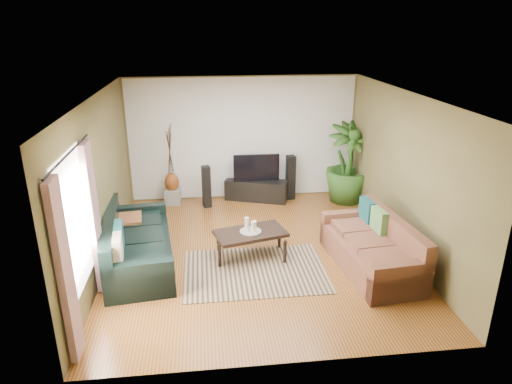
{
  "coord_description": "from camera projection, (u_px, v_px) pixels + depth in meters",
  "views": [
    {
      "loc": [
        -0.84,
        -6.98,
        3.76
      ],
      "look_at": [
        0.0,
        0.2,
        1.05
      ],
      "focal_mm": 32.0,
      "sensor_mm": 36.0,
      "label": 1
    }
  ],
  "objects": [
    {
      "name": "window_pane",
      "position": [
        74.0,
        224.0,
        5.65
      ],
      "size": [
        0.0,
        1.8,
        1.8
      ],
      "primitive_type": "plane",
      "rotation": [
        1.57,
        0.0,
        1.57
      ],
      "color": "white",
      "rests_on": "ground"
    },
    {
      "name": "curtain_far",
      "position": [
        94.0,
        218.0,
        6.44
      ],
      "size": [
        0.08,
        0.35,
        2.2
      ],
      "primitive_type": "cube",
      "color": "gray",
      "rests_on": "ground"
    },
    {
      "name": "sofa_right",
      "position": [
        371.0,
        244.0,
        7.28
      ],
      "size": [
        1.14,
        2.17,
        0.85
      ],
      "primitive_type": "cube",
      "rotation": [
        0.0,
        0.0,
        -1.47
      ],
      "color": "brown",
      "rests_on": "floor"
    },
    {
      "name": "television",
      "position": [
        256.0,
        168.0,
        9.99
      ],
      "size": [
        1.01,
        0.05,
        0.59
      ],
      "primitive_type": "cube",
      "color": "black",
      "rests_on": "tv_stand"
    },
    {
      "name": "side_table",
      "position": [
        127.0,
        232.0,
        8.02
      ],
      "size": [
        0.59,
        0.59,
        0.56
      ],
      "primitive_type": "cube",
      "rotation": [
        0.0,
        0.0,
        0.12
      ],
      "color": "#9A6032",
      "rests_on": "floor"
    },
    {
      "name": "potted_plant",
      "position": [
        348.0,
        163.0,
        9.89
      ],
      "size": [
        1.13,
        1.13,
        1.75
      ],
      "primitive_type": "imported",
      "rotation": [
        0.0,
        0.0,
        0.17
      ],
      "color": "#28531B",
      "rests_on": "floor"
    },
    {
      "name": "wall_front",
      "position": [
        288.0,
        262.0,
        4.87
      ],
      "size": [
        5.0,
        0.0,
        5.0
      ],
      "primitive_type": "plane",
      "rotation": [
        -1.57,
        0.0,
        0.0
      ],
      "color": "olive",
      "rests_on": "ground"
    },
    {
      "name": "speaker_right",
      "position": [
        291.0,
        177.0,
        10.16
      ],
      "size": [
        0.2,
        0.22,
        1.0
      ],
      "primitive_type": "cube",
      "rotation": [
        0.0,
        0.0,
        0.14
      ],
      "color": "black",
      "rests_on": "floor"
    },
    {
      "name": "wall_left",
      "position": [
        99.0,
        185.0,
        7.15
      ],
      "size": [
        0.0,
        5.5,
        5.5
      ],
      "primitive_type": "plane",
      "rotation": [
        1.57,
        0.0,
        1.57
      ],
      "color": "olive",
      "rests_on": "ground"
    },
    {
      "name": "coffee_table",
      "position": [
        251.0,
        244.0,
        7.68
      ],
      "size": [
        1.28,
        0.91,
        0.47
      ],
      "primitive_type": "cube",
      "rotation": [
        0.0,
        0.0,
        0.26
      ],
      "color": "black",
      "rests_on": "floor"
    },
    {
      "name": "tv_stand",
      "position": [
        256.0,
        190.0,
        10.17
      ],
      "size": [
        1.43,
        0.84,
        0.46
      ],
      "primitive_type": "cube",
      "rotation": [
        0.0,
        0.0,
        -0.34
      ],
      "color": "black",
      "rests_on": "floor"
    },
    {
      "name": "backwall_panel",
      "position": [
        243.0,
        139.0,
        9.97
      ],
      "size": [
        4.9,
        0.0,
        4.9
      ],
      "primitive_type": "plane",
      "rotation": [
        1.57,
        0.0,
        0.0
      ],
      "color": "white",
      "rests_on": "ground"
    },
    {
      "name": "speaker_left",
      "position": [
        206.0,
        187.0,
        9.72
      ],
      "size": [
        0.2,
        0.21,
        0.91
      ],
      "primitive_type": "cube",
      "rotation": [
        0.0,
        0.0,
        0.22
      ],
      "color": "black",
      "rests_on": "floor"
    },
    {
      "name": "candle_short",
      "position": [
        254.0,
        225.0,
        7.63
      ],
      "size": [
        0.07,
        0.07,
        0.15
      ],
      "primitive_type": "cylinder",
      "color": "#E9E4C5",
      "rests_on": "candle_tray"
    },
    {
      "name": "area_rug",
      "position": [
        255.0,
        271.0,
        7.31
      ],
      "size": [
        2.26,
        1.61,
        0.01
      ],
      "primitive_type": "cube",
      "rotation": [
        0.0,
        0.0,
        0.0
      ],
      "color": "tan",
      "rests_on": "floor"
    },
    {
      "name": "curtain_near",
      "position": [
        65.0,
        273.0,
        5.04
      ],
      "size": [
        0.08,
        0.35,
        2.2
      ],
      "primitive_type": "cube",
      "color": "gray",
      "rests_on": "ground"
    },
    {
      "name": "candle_tall",
      "position": [
        247.0,
        224.0,
        7.57
      ],
      "size": [
        0.07,
        0.07,
        0.23
      ],
      "primitive_type": "cylinder",
      "color": "beige",
      "rests_on": "candle_tray"
    },
    {
      "name": "wall_right",
      "position": [
        404.0,
        173.0,
        7.7
      ],
      "size": [
        0.0,
        5.5,
        5.5
      ],
      "primitive_type": "plane",
      "rotation": [
        1.57,
        0.0,
        -1.57
      ],
      "color": "olive",
      "rests_on": "ground"
    },
    {
      "name": "plant_pot",
      "position": [
        346.0,
        195.0,
        10.16
      ],
      "size": [
        0.32,
        0.32,
        0.25
      ],
      "primitive_type": "cylinder",
      "color": "black",
      "rests_on": "floor"
    },
    {
      "name": "pedestal",
      "position": [
        173.0,
        196.0,
        9.98
      ],
      "size": [
        0.35,
        0.35,
        0.34
      ],
      "primitive_type": "cube",
      "rotation": [
        0.0,
        0.0,
        -0.04
      ],
      "color": "gray",
      "rests_on": "floor"
    },
    {
      "name": "sofa_left",
      "position": [
        138.0,
        240.0,
        7.42
      ],
      "size": [
        1.28,
        2.45,
        0.85
      ],
      "primitive_type": "cube",
      "rotation": [
        0.0,
        0.0,
        1.69
      ],
      "color": "black",
      "rests_on": "floor"
    },
    {
      "name": "wall_back",
      "position": [
        242.0,
        139.0,
        9.98
      ],
      "size": [
        5.0,
        0.0,
        5.0
      ],
      "primitive_type": "plane",
      "rotation": [
        1.57,
        0.0,
        0.0
      ],
      "color": "olive",
      "rests_on": "ground"
    },
    {
      "name": "ceiling",
      "position": [
        258.0,
        95.0,
        6.95
      ],
      "size": [
        5.5,
        5.5,
        0.0
      ],
      "primitive_type": "plane",
      "rotation": [
        3.14,
        0.0,
        0.0
      ],
      "color": "white",
      "rests_on": "ground"
    },
    {
      "name": "curtain_rod",
      "position": [
        68.0,
        154.0,
        5.34
      ],
      "size": [
        0.03,
        1.9,
        0.03
      ],
      "primitive_type": "cylinder",
      "rotation": [
        1.57,
        0.0,
        0.0
      ],
      "color": "black",
      "rests_on": "ground"
    },
    {
      "name": "candle_tray",
      "position": [
        251.0,
        231.0,
        7.59
      ],
      "size": [
        0.36,
        0.36,
        0.02
      ],
      "primitive_type": "cylinder",
      "color": "gray",
      "rests_on": "coffee_table"
    },
    {
      "name": "candle_mid",
      "position": [
        253.0,
        227.0,
        7.53
      ],
      "size": [
        0.07,
        0.07,
        0.18
      ],
      "primitive_type": "cylinder",
      "color": "beige",
      "rests_on": "candle_tray"
    },
    {
      "name": "vase",
      "position": [
        172.0,
        182.0,
        9.87
      ],
      "size": [
        0.31,
        0.31,
        0.43
      ],
      "primitive_type": "ellipsoid",
      "color": "brown",
      "rests_on": "pedestal"
    },
    {
      "name": "floor",
      "position": [
        257.0,
        253.0,
        7.9
      ],
      "size": [
        5.5,
        5.5,
        0.0
      ],
      "primitive_type": "plane",
      "color": "#9D5D28",
      "rests_on": "ground"
    }
  ]
}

